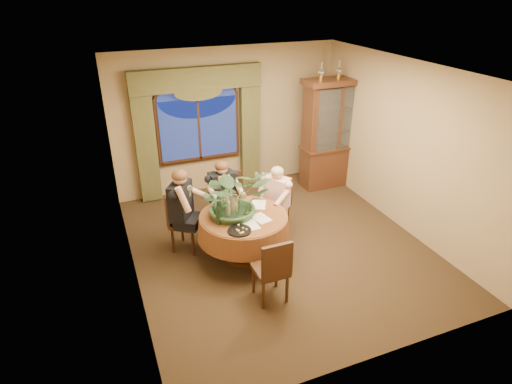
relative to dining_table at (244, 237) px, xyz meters
name	(u,v)px	position (x,y,z in m)	size (l,w,h in m)	color
floor	(278,246)	(0.62, 0.09, -0.38)	(5.00, 5.00, 0.00)	black
wall_back	(227,120)	(0.62, 2.59, 1.02)	(4.50, 4.50, 0.00)	#99805A
wall_right	(404,147)	(2.87, 0.09, 1.02)	(5.00, 5.00, 0.00)	#99805A
ceiling	(283,70)	(0.62, 0.09, 2.42)	(5.00, 5.00, 0.00)	white
window	(199,129)	(0.02, 2.52, 0.92)	(1.62, 0.10, 1.32)	navy
arched_transom	(196,89)	(0.02, 2.52, 1.71)	(1.60, 0.06, 0.44)	navy
drapery_left	(146,143)	(-1.01, 2.47, 0.80)	(0.38, 0.14, 2.32)	#464626
drapery_right	(250,130)	(1.05, 2.47, 0.80)	(0.38, 0.14, 2.32)	#464626
swag_valance	(197,79)	(0.02, 2.44, 1.90)	(2.45, 0.16, 0.42)	#464626
dining_table	(244,237)	(0.00, 0.00, 0.00)	(1.41, 1.41, 0.75)	maroon
china_cabinet	(334,134)	(2.62, 1.84, 0.73)	(1.36, 0.54, 2.20)	#3A1E12
oil_lamp_left	(321,71)	(2.23, 1.84, 2.00)	(0.11, 0.11, 0.34)	#A5722D
oil_lamp_center	(339,69)	(2.62, 1.84, 2.00)	(0.11, 0.11, 0.34)	#A5722D
oil_lamp_right	(357,68)	(3.00, 1.84, 2.00)	(0.11, 0.11, 0.34)	#A5722D
chair_right	(274,206)	(0.75, 0.55, 0.10)	(0.42, 0.42, 0.96)	black
chair_back_right	(232,202)	(0.13, 0.93, 0.10)	(0.42, 0.42, 0.96)	black
chair_back	(186,222)	(-0.75, 0.58, 0.10)	(0.42, 0.42, 0.96)	black
chair_front_left	(270,268)	(0.01, -1.00, 0.10)	(0.42, 0.42, 0.96)	black
person_pink	(277,201)	(0.76, 0.47, 0.24)	(0.44, 0.41, 1.23)	beige
person_back	(181,212)	(-0.82, 0.54, 0.33)	(0.50, 0.46, 1.40)	black
person_scarf	(222,197)	(-0.06, 0.87, 0.28)	(0.47, 0.43, 1.30)	black
stoneware_vase	(234,204)	(-0.09, 0.16, 0.51)	(0.14, 0.14, 0.27)	#9A8666
centerpiece_plant	(234,174)	(-0.10, 0.10, 1.03)	(1.05, 1.16, 0.91)	#325533
olive_bowl	(249,214)	(0.08, -0.04, 0.40)	(0.16, 0.16, 0.05)	#435629
cheese_platter	(240,231)	(-0.21, -0.40, 0.39)	(0.33, 0.33, 0.02)	black
wine_bottle_0	(219,211)	(-0.38, -0.02, 0.54)	(0.07, 0.07, 0.33)	black
wine_bottle_1	(228,207)	(-0.23, 0.03, 0.54)	(0.07, 0.07, 0.33)	tan
wine_bottle_2	(218,214)	(-0.42, -0.10, 0.54)	(0.07, 0.07, 0.33)	black
wine_bottle_3	(219,203)	(-0.31, 0.21, 0.54)	(0.07, 0.07, 0.33)	black
tasting_paper_0	(261,218)	(0.21, -0.18, 0.38)	(0.21, 0.30, 0.00)	white
tasting_paper_1	(259,205)	(0.33, 0.22, 0.38)	(0.21, 0.30, 0.00)	white
tasting_paper_2	(250,225)	(-0.01, -0.31, 0.38)	(0.21, 0.30, 0.00)	white
wine_glass_person_pink	(262,198)	(0.40, 0.24, 0.46)	(0.07, 0.07, 0.18)	silver
wine_glass_person_back	(213,207)	(-0.39, 0.26, 0.46)	(0.07, 0.07, 0.18)	silver
wine_glass_person_scarf	(231,197)	(-0.03, 0.47, 0.46)	(0.07, 0.07, 0.18)	silver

